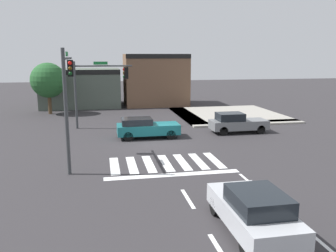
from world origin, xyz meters
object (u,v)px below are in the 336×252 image
car_gray (237,123)px  car_teal (146,128)px  traffic_signal_southwest (68,87)px  traffic_signal_northwest (98,82)px  roadside_tree (48,80)px  car_silver (254,211)px

car_gray → car_teal: bearing=-176.4°
traffic_signal_southwest → car_gray: (11.78, 5.90, -3.44)m
traffic_signal_northwest → car_gray: 11.38m
traffic_signal_southwest → car_gray: traffic_signal_southwest is taller
traffic_signal_southwest → car_teal: (4.74, 5.46, -3.46)m
traffic_signal_southwest → car_gray: 13.62m
traffic_signal_southwest → car_gray: bearing=-63.4°
traffic_signal_southwest → roadside_tree: bearing=11.0°
roadside_tree → car_teal: bearing=-56.4°
car_teal → traffic_signal_northwest: bearing=126.9°
traffic_signal_northwest → car_gray: bearing=-20.7°
traffic_signal_northwest → car_gray: traffic_signal_northwest is taller
car_teal → car_silver: size_ratio=1.04×
car_silver → traffic_signal_southwest: bearing=36.1°
traffic_signal_southwest → car_gray: size_ratio=1.42×
car_teal → car_gray: car_gray is taller
traffic_signal_northwest → car_silver: 19.53m
traffic_signal_southwest → car_teal: bearing=-41.0°
traffic_signal_northwest → roadside_tree: traffic_signal_northwest is taller
car_teal → traffic_signal_southwest: bearing=-131.0°
car_teal → roadside_tree: (-8.19, 12.33, 2.63)m
traffic_signal_southwest → car_teal: 8.01m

